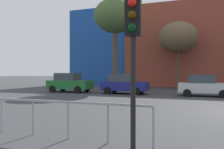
{
  "coord_description": "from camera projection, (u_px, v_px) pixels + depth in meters",
  "views": [
    {
      "loc": [
        -1.95,
        -11.88,
        1.8
      ],
      "look_at": [
        -8.95,
        6.86,
        1.65
      ],
      "focal_mm": 38.37,
      "sensor_mm": 36.0,
      "label": 1
    }
  ],
  "objects": [
    {
      "name": "parked_car_1",
      "position": [
        124.0,
        84.0,
        20.42
      ],
      "size": [
        3.91,
        1.92,
        1.7
      ],
      "color": "navy",
      "rests_on": "ground_plane"
    },
    {
      "name": "bare_tree_2",
      "position": [
        115.0,
        17.0,
        25.85
      ],
      "size": [
        4.62,
        4.62,
        9.81
      ],
      "color": "brown",
      "rests_on": "ground_plane"
    },
    {
      "name": "bare_tree_1",
      "position": [
        178.0,
        38.0,
        26.99
      ],
      "size": [
        4.39,
        4.39,
        7.56
      ],
      "color": "brown",
      "rests_on": "ground_plane"
    },
    {
      "name": "parked_car_0",
      "position": [
        69.0,
        83.0,
        22.29
      ],
      "size": [
        4.09,
        2.01,
        1.77
      ],
      "color": "#1E662D",
      "rests_on": "ground_plane"
    },
    {
      "name": "parked_car_2",
      "position": [
        204.0,
        86.0,
        18.19
      ],
      "size": [
        3.81,
        1.87,
        1.65
      ],
      "color": "silver",
      "rests_on": "ground_plane"
    },
    {
      "name": "pedestrian_railing",
      "position": [
        50.0,
        109.0,
        6.68
      ],
      "size": [
        5.85,
        0.06,
        1.03
      ],
      "color": "gray",
      "rests_on": "ground_plane"
    },
    {
      "name": "building_backdrop",
      "position": [
        214.0,
        47.0,
        33.35
      ],
      "size": [
        39.79,
        11.98,
        12.7
      ],
      "color": "brown",
      "rests_on": "ground_plane"
    },
    {
      "name": "traffic_light_near_left",
      "position": [
        133.0,
        37.0,
        5.42
      ],
      "size": [
        0.38,
        0.38,
        3.53
      ],
      "rotation": [
        0.0,
        0.0,
        -1.46
      ],
      "color": "black",
      "rests_on": "ground_plane"
    }
  ]
}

